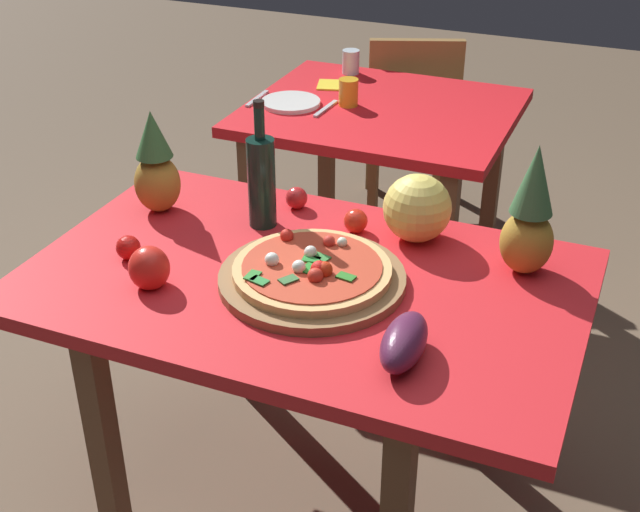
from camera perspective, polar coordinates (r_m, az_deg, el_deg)
ground_plane at (r=2.58m, az=-0.91°, el=-15.66°), size 10.00×10.00×0.00m
display_table at (r=2.16m, az=-1.05°, el=-3.33°), size 1.37×0.86×0.75m
background_table at (r=3.24m, az=4.06°, el=8.09°), size 0.96×0.84×0.75m
dining_chair at (r=3.90m, az=6.13°, el=9.41°), size 0.52×0.52×0.85m
pizza_board at (r=2.08m, az=-0.53°, el=-1.53°), size 0.46×0.46×0.02m
pizza at (r=2.06m, az=-0.55°, el=-0.88°), size 0.39×0.39×0.06m
wine_bottle at (r=2.30m, az=-3.93°, el=5.12°), size 0.08×0.08×0.36m
pineapple_left at (r=2.42m, az=-10.92°, el=5.86°), size 0.13×0.13×0.30m
pineapple_right at (r=2.12m, az=13.85°, el=2.54°), size 0.13×0.13×0.34m
melon at (r=2.25m, az=6.51°, el=3.20°), size 0.18×0.18×0.18m
bell_pepper at (r=2.09m, az=-11.34°, el=-0.79°), size 0.10×0.10×0.11m
eggplant at (r=1.81m, az=5.64°, el=-5.73°), size 0.10×0.20×0.09m
tomato_at_corner at (r=2.23m, az=-12.69°, el=0.56°), size 0.06×0.06×0.06m
tomato_by_bottle at (r=2.43m, az=-1.58°, el=3.90°), size 0.06×0.06×0.06m
tomato_beside_pepper at (r=2.30m, az=2.40°, el=2.36°), size 0.07×0.07×0.07m
drinking_glass_juice at (r=3.20m, az=1.91°, el=10.88°), size 0.07×0.07×0.10m
drinking_glass_water at (r=3.56m, az=2.07°, el=12.84°), size 0.07×0.07×0.10m
dinner_plate at (r=3.22m, az=-1.97°, el=10.22°), size 0.22×0.22×0.02m
fork_utensil at (r=3.28m, az=-4.23°, el=10.46°), size 0.02×0.18×0.01m
knife_utensil at (r=3.17m, az=0.37°, el=9.83°), size 0.03×0.18×0.01m
napkin_folded at (r=3.42m, az=1.05°, el=11.35°), size 0.17×0.16×0.01m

